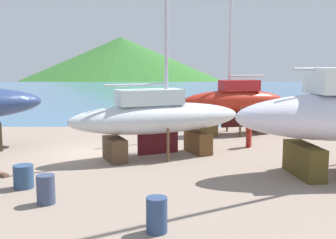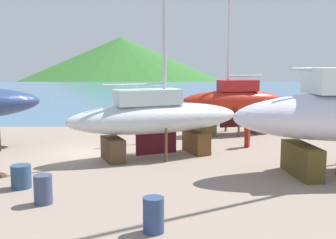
{
  "view_description": "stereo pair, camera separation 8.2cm",
  "coord_description": "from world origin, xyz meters",
  "px_view_note": "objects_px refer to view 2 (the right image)",
  "views": [
    {
      "loc": [
        3.84,
        -19.29,
        4.31
      ],
      "look_at": [
        3.92,
        0.3,
        1.57
      ],
      "focal_mm": 44.35,
      "sensor_mm": 36.0,
      "label": 1
    },
    {
      "loc": [
        3.92,
        -19.29,
        4.31
      ],
      "look_at": [
        3.92,
        0.3,
        1.57
      ],
      "focal_mm": 44.35,
      "sensor_mm": 36.0,
      "label": 2
    }
  ],
  "objects_px": {
    "barrel_by_slipway": "(21,177)",
    "barrel_ochre": "(153,215)",
    "worker": "(247,130)",
    "barrel_tipped_center": "(43,189)",
    "sailboat_large_starboard": "(233,102)",
    "barrel_tipped_left": "(334,131)",
    "sailboat_mid_port": "(155,118)"
  },
  "relations": [
    {
      "from": "barrel_by_slipway",
      "to": "sailboat_large_starboard",
      "type": "bearing_deg",
      "value": 50.3
    },
    {
      "from": "sailboat_mid_port",
      "to": "sailboat_large_starboard",
      "type": "distance_m",
      "value": 7.43
    },
    {
      "from": "sailboat_large_starboard",
      "to": "barrel_ochre",
      "type": "distance_m",
      "value": 15.16
    },
    {
      "from": "barrel_tipped_center",
      "to": "worker",
      "type": "bearing_deg",
      "value": 47.24
    },
    {
      "from": "barrel_by_slipway",
      "to": "sailboat_mid_port",
      "type": "bearing_deg",
      "value": 46.77
    },
    {
      "from": "barrel_tipped_left",
      "to": "barrel_tipped_center",
      "type": "xyz_separation_m",
      "value": [
        -13.2,
        -10.84,
        0.02
      ]
    },
    {
      "from": "sailboat_mid_port",
      "to": "sailboat_large_starboard",
      "type": "xyz_separation_m",
      "value": [
        4.43,
        5.97,
        0.13
      ]
    },
    {
      "from": "barrel_ochre",
      "to": "barrel_tipped_center",
      "type": "distance_m",
      "value": 4.06
    },
    {
      "from": "barrel_ochre",
      "to": "barrel_tipped_center",
      "type": "relative_size",
      "value": 1.02
    },
    {
      "from": "barrel_by_slipway",
      "to": "barrel_ochre",
      "type": "bearing_deg",
      "value": -38.7
    },
    {
      "from": "sailboat_mid_port",
      "to": "worker",
      "type": "relative_size",
      "value": 7.14
    },
    {
      "from": "barrel_tipped_left",
      "to": "barrel_tipped_center",
      "type": "height_order",
      "value": "barrel_tipped_center"
    },
    {
      "from": "barrel_tipped_center",
      "to": "barrel_tipped_left",
      "type": "bearing_deg",
      "value": 39.37
    },
    {
      "from": "sailboat_mid_port",
      "to": "barrel_by_slipway",
      "type": "distance_m",
      "value": 6.69
    },
    {
      "from": "sailboat_mid_port",
      "to": "barrel_tipped_left",
      "type": "height_order",
      "value": "sailboat_mid_port"
    },
    {
      "from": "worker",
      "to": "sailboat_large_starboard",
      "type": "bearing_deg",
      "value": -61.76
    },
    {
      "from": "barrel_tipped_left",
      "to": "sailboat_large_starboard",
      "type": "bearing_deg",
      "value": 164.8
    },
    {
      "from": "sailboat_large_starboard",
      "to": "barrel_tipped_left",
      "type": "distance_m",
      "value": 5.92
    },
    {
      "from": "barrel_tipped_left",
      "to": "sailboat_mid_port",
      "type": "bearing_deg",
      "value": -155.86
    },
    {
      "from": "barrel_tipped_center",
      "to": "sailboat_large_starboard",
      "type": "bearing_deg",
      "value": 58.11
    },
    {
      "from": "barrel_by_slipway",
      "to": "barrel_tipped_center",
      "type": "height_order",
      "value": "barrel_tipped_center"
    },
    {
      "from": "sailboat_mid_port",
      "to": "barrel_tipped_left",
      "type": "distance_m",
      "value": 11.0
    },
    {
      "from": "barrel_ochre",
      "to": "barrel_tipped_left",
      "type": "bearing_deg",
      "value": 53.06
    },
    {
      "from": "worker",
      "to": "barrel_tipped_center",
      "type": "bearing_deg",
      "value": 73.15
    },
    {
      "from": "sailboat_large_starboard",
      "to": "barrel_tipped_center",
      "type": "xyz_separation_m",
      "value": [
        -7.68,
        -12.34,
        -1.48
      ]
    },
    {
      "from": "worker",
      "to": "barrel_tipped_center",
      "type": "relative_size",
      "value": 1.94
    },
    {
      "from": "sailboat_large_starboard",
      "to": "barrel_tipped_left",
      "type": "relative_size",
      "value": 12.78
    },
    {
      "from": "worker",
      "to": "barrel_tipped_center",
      "type": "height_order",
      "value": "worker"
    },
    {
      "from": "sailboat_large_starboard",
      "to": "barrel_by_slipway",
      "type": "relative_size",
      "value": 13.77
    },
    {
      "from": "sailboat_mid_port",
      "to": "barrel_tipped_center",
      "type": "height_order",
      "value": "sailboat_mid_port"
    },
    {
      "from": "sailboat_mid_port",
      "to": "barrel_ochre",
      "type": "bearing_deg",
      "value": -111.43
    },
    {
      "from": "worker",
      "to": "barrel_ochre",
      "type": "xyz_separation_m",
      "value": [
        -4.39,
        -10.62,
        -0.44
      ]
    }
  ]
}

